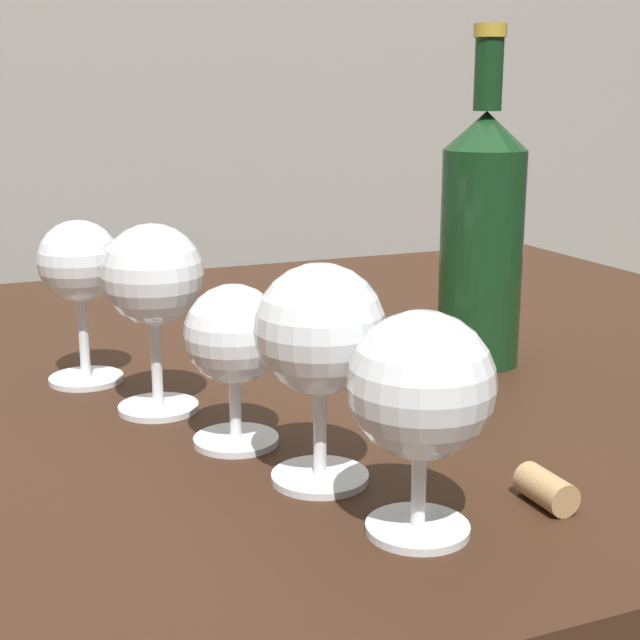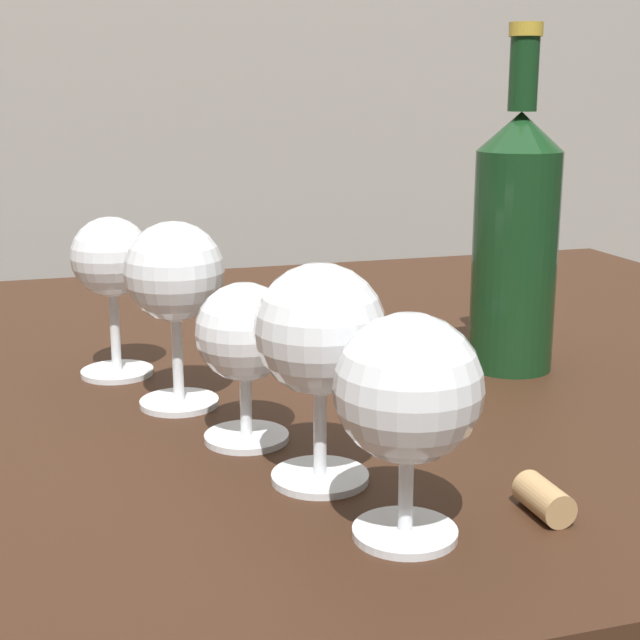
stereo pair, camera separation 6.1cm
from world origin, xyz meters
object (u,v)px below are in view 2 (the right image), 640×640
Objects in this scene: wine_glass_cabernet at (408,394)px; wine_glass_port at (175,278)px; wine_bottle at (515,237)px; wine_glass_merlot at (320,333)px; wine_glass_amber at (245,337)px; cork at (544,499)px; wine_glass_white at (111,262)px.

wine_glass_port reaches higher than wine_glass_cabernet.
wine_bottle is (0.23, 0.29, 0.04)m from wine_glass_cabernet.
wine_glass_amber is (-0.03, 0.09, -0.02)m from wine_glass_merlot.
wine_glass_amber is 0.24m from cork.
wine_glass_amber is (-0.06, 0.18, -0.01)m from wine_glass_cabernet.
wine_glass_port is at bearing 111.00° from wine_glass_amber.
wine_glass_port is at bearing -176.79° from wine_bottle.
wine_glass_white is (-0.04, 0.10, -0.00)m from wine_glass_port.
wine_glass_white is 0.37m from wine_bottle.
wine_glass_white is at bearing 166.69° from wine_bottle.
wine_glass_white is 0.47× the size of wine_bottle.
wine_glass_amber is 0.83× the size of wine_glass_white.
wine_glass_merlot is 0.96× the size of wine_glass_port.
wine_glass_merlot is 0.18m from cork.
wine_bottle reaches higher than cork.
wine_glass_white is 3.51× the size of cork.
wine_glass_port is (-0.04, 0.10, 0.03)m from wine_glass_amber.
wine_bottle reaches higher than wine_glass_amber.
wine_glass_amber is 0.78× the size of wine_glass_port.
wine_glass_merlot is at bearing -141.19° from wine_bottle.
wine_glass_merlot is 0.31m from wine_glass_white.
wine_glass_amber reaches higher than cork.
wine_glass_white is (-0.08, 0.20, 0.03)m from wine_glass_amber.
wine_glass_white is (-0.13, 0.38, 0.02)m from wine_glass_cabernet.
wine_bottle is at bearing 52.54° from wine_glass_cabernet.
wine_glass_merlot is 1.23× the size of wine_glass_amber.
wine_glass_port is (-0.07, 0.18, 0.01)m from wine_glass_merlot.
cork is at bearing -114.25° from wine_bottle.
wine_glass_merlot is at bearing 142.15° from cork.
wine_glass_white is 0.45m from cork.
wine_glass_cabernet is 0.91× the size of wine_glass_merlot.
wine_glass_merlot is 0.32m from wine_bottle.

